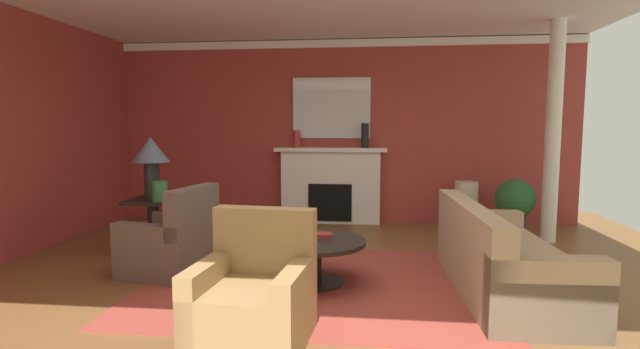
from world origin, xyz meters
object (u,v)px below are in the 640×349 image
object	(u,v)px
sofa	(501,263)
side_table	(153,223)
vase_tall_corner	(466,206)
mantel_mirror	(331,108)
armchair_facing_fireplace	(254,301)
table_lamp	(151,156)
vase_mantel_right	(365,136)
fireplace	(331,187)
vase_mantel_left	(297,139)
vase_on_side_table	(160,191)
potted_plant	(515,203)
armchair_near_window	(172,245)
coffee_table	(316,251)

from	to	relation	value
sofa	side_table	bearing A→B (deg)	167.30
vase_tall_corner	side_table	bearing A→B (deg)	-154.95
mantel_mirror	armchair_facing_fireplace	distance (m)	4.70
side_table	table_lamp	distance (m)	0.82
vase_mantel_right	fireplace	bearing A→B (deg)	174.85
armchair_facing_fireplace	vase_mantel_left	bearing A→B (deg)	94.94
fireplace	side_table	bearing A→B (deg)	-131.84
vase_mantel_right	vase_on_side_table	world-z (taller)	vase_mantel_right
fireplace	potted_plant	size ratio (longest dim) A/B	2.16
armchair_near_window	armchair_facing_fireplace	size ratio (longest dim) A/B	1.00
vase_tall_corner	mantel_mirror	bearing A→B (deg)	168.69
mantel_mirror	side_table	world-z (taller)	mantel_mirror
armchair_near_window	vase_tall_corner	bearing A→B (deg)	35.62
fireplace	vase_mantel_right	size ratio (longest dim) A/B	4.60
armchair_near_window	table_lamp	size ratio (longest dim) A/B	1.27
mantel_mirror	armchair_near_window	world-z (taller)	mantel_mirror
coffee_table	vase_mantel_right	bearing A→B (deg)	81.68
side_table	armchair_near_window	bearing A→B (deg)	-51.35
sofa	vase_mantel_left	world-z (taller)	vase_mantel_left
sofa	armchair_facing_fireplace	bearing A→B (deg)	-149.32
armchair_facing_fireplace	vase_mantel_left	size ratio (longest dim) A/B	3.42
armchair_facing_fireplace	vase_tall_corner	size ratio (longest dim) A/B	1.29
mantel_mirror	table_lamp	xyz separation A→B (m)	(-1.97, -2.32, -0.65)
mantel_mirror	vase_mantel_left	world-z (taller)	mantel_mirror
fireplace	side_table	xyz separation A→B (m)	(-1.97, -2.20, -0.18)
armchair_near_window	vase_tall_corner	distance (m)	4.37
armchair_facing_fireplace	side_table	bearing A→B (deg)	130.41
table_lamp	vase_mantel_right	bearing A→B (deg)	40.49
mantel_mirror	vase_mantel_left	xyz separation A→B (m)	(-0.55, -0.17, -0.50)
sofa	vase_on_side_table	distance (m)	3.83
fireplace	vase_mantel_right	bearing A→B (deg)	-5.15
vase_tall_corner	vase_mantel_left	distance (m)	2.84
fireplace	table_lamp	size ratio (longest dim) A/B	2.40
coffee_table	potted_plant	size ratio (longest dim) A/B	1.20
side_table	table_lamp	xyz separation A→B (m)	(0.00, 0.00, 0.82)
sofa	coffee_table	world-z (taller)	sofa
mantel_mirror	vase_mantel_left	size ratio (longest dim) A/B	4.56
vase_mantel_left	potted_plant	distance (m)	3.43
armchair_facing_fireplace	vase_on_side_table	world-z (taller)	armchair_facing_fireplace
vase_mantel_right	vase_on_side_table	bearing A→B (deg)	-136.22
vase_mantel_right	vase_on_side_table	size ratio (longest dim) A/B	1.67
armchair_facing_fireplace	vase_mantel_right	world-z (taller)	vase_mantel_right
armchair_near_window	vase_mantel_left	size ratio (longest dim) A/B	3.42
coffee_table	side_table	size ratio (longest dim) A/B	1.43
mantel_mirror	vase_tall_corner	bearing A→B (deg)	-11.31
side_table	table_lamp	bearing A→B (deg)	90.00
coffee_table	side_table	world-z (taller)	side_table
fireplace	coffee_table	distance (m)	3.01
vase_mantel_right	armchair_facing_fireplace	bearing A→B (deg)	-99.77
armchair_facing_fireplace	coffee_table	size ratio (longest dim) A/B	0.95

